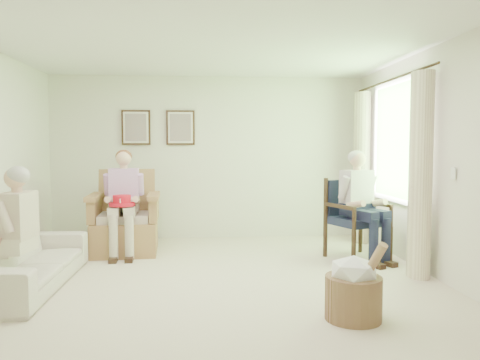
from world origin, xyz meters
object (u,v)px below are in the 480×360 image
Objects in this scene: sofa at (25,260)px; red_hat at (122,202)px; person_dark at (360,197)px; wicker_armchair at (126,226)px; wood_armchair at (355,215)px; person_wicker at (123,194)px; person_sofa at (12,225)px; hatbox at (354,288)px.

red_hat is (0.79, 1.24, 0.46)m from sofa.
sofa is 4.02m from person_dark.
person_dark is at bearing -6.28° from red_hat.
wicker_armchair is 3.44× the size of red_hat.
wood_armchair is 0.73× the size of person_wicker.
person_sofa is at bearing -115.81° from wicker_armchair.
wood_armchair reaches higher than red_hat.
person_sofa reaches higher than wicker_armchair.
wood_armchair is at bearing -74.62° from sofa.
person_wicker is (-0.00, -0.15, 0.47)m from wicker_armchair.
person_wicker is at bearing -28.27° from sofa.
wicker_armchair is 3.16m from wood_armchair.
red_hat is at bearing 157.90° from person_sofa.
sofa is at bearing 172.84° from wood_armchair.
person_wicker reaches higher than wicker_armchair.
wood_armchair is at bearing 67.46° from person_dark.
wood_armchair is 0.82× the size of person_sofa.
red_hat reaches higher than hatbox.
sofa is 1.72m from person_wicker.
person_wicker is at bearing 94.66° from red_hat.
person_sofa is 1.73m from red_hat.
person_wicker is 3.15m from person_dark.
person_dark reaches higher than wicker_armchair.
red_hat is at bearing 151.18° from person_dark.
person_wicker reaches higher than person_dark.
wood_armchair is at bearing -10.41° from person_wicker.
wicker_armchair is at bearing 92.66° from red_hat.
person_sofa is at bearing -117.53° from person_wicker.
red_hat is at bearing 154.31° from wood_armchair.
sofa is 0.52m from person_sofa.
person_dark is 1.98× the size of hatbox.
wicker_armchair is 2.08m from person_sofa.
hatbox is at bearing -132.49° from person_dark.
wood_armchair reaches higher than hatbox.
wood_armchair is 1.46× the size of hatbox.
wicker_armchair is 0.92× the size of person_sofa.
wicker_armchair is 0.82× the size of person_dark.
red_hat is at bearing -32.55° from sofa.
person_dark reaches higher than sofa.
person_dark is (3.11, -0.54, -0.01)m from person_wicker.
wicker_armchair is 0.49m from person_wicker.
person_dark is 4.06m from person_sofa.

